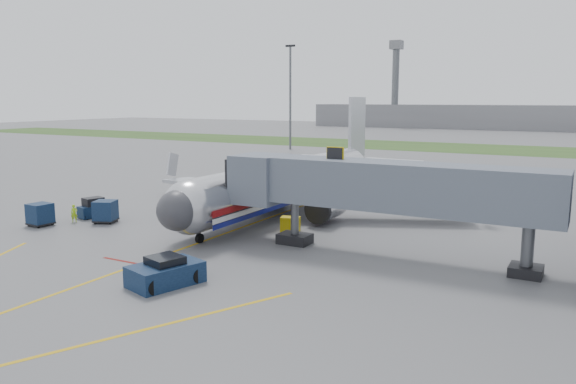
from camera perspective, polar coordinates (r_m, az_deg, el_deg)
The scene contains 16 objects.
ground at distance 38.65m, azimuth -10.79°, elevation -5.72°, with size 400.00×400.00×0.00m, color #565659.
grass_strip at distance 121.39m, azimuth 17.49°, elevation 4.29°, with size 300.00×25.00×0.01m, color #2D4C1E.
apron_markings at distance 33.55m, azimuth -18.95°, elevation -8.41°, with size 21.52×50.00×0.01m.
airliner at distance 50.52m, azimuth 0.22°, elevation 1.08°, with size 32.10×35.67×10.25m.
jet_bridge at distance 35.81m, azimuth 10.42°, elevation 0.41°, with size 25.30×4.00×6.90m.
light_mast_left at distance 112.41m, azimuth 0.23°, elevation 9.84°, with size 2.00×0.44×20.40m.
distant_terminal at distance 201.56m, azimuth 19.39°, elevation 7.21°, with size 120.00×14.00×8.00m, color slate.
control_tower at distance 204.02m, azimuth 10.86°, elevation 11.34°, with size 4.00×4.00×30.00m.
pushback_tug at distance 31.50m, azimuth -12.34°, elevation -8.02°, with size 3.32×4.32×1.59m.
baggage_tug at distance 50.64m, azimuth -19.15°, elevation -1.60°, with size 1.87×2.69×1.71m.
baggage_cart_a at distance 48.85m, azimuth -23.88°, elevation -2.10°, with size 1.77×1.77×1.79m.
baggage_cart_b at distance 48.18m, azimuth -18.06°, elevation -1.89°, with size 2.20×2.20×1.80m.
baggage_cart_c at distance 47.92m, azimuth -10.70°, elevation -1.58°, with size 1.94×1.94×1.90m.
belt_loader at distance 52.27m, azimuth -2.07°, elevation -0.99°, with size 1.80×4.51×2.15m.
ground_power_cart at distance 42.76m, azimuth 0.24°, elevation -3.31°, with size 1.63×1.31×1.13m.
ramp_worker at distance 49.15m, azimuth -20.90°, elevation -2.05°, with size 0.54×0.35×1.47m, color #A2DA19.
Camera 1 is at (24.04, -28.57, 10.00)m, focal length 35.00 mm.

